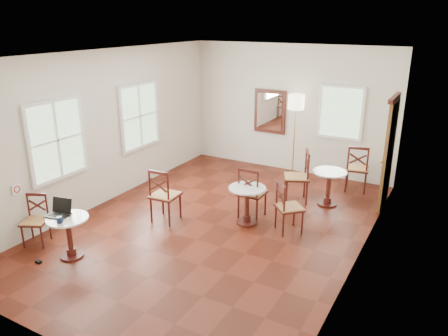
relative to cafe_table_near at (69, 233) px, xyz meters
name	(u,v)px	position (x,y,z in m)	size (l,w,h in m)	color
ground	(216,225)	(1.42, 2.05, -0.41)	(7.00, 7.00, 0.00)	#50190D
room_shell	(220,119)	(1.36, 2.33, 1.47)	(5.02, 7.02, 3.01)	silver
cafe_table_near	(69,233)	(0.00, 0.00, 0.00)	(0.63, 0.63, 0.67)	#411510
cafe_table_mid	(247,201)	(1.87, 2.39, 0.02)	(0.66, 0.66, 0.70)	#411510
cafe_table_back	(329,184)	(2.91, 3.93, 0.03)	(0.67, 0.67, 0.71)	#411510
chair_near_a	(164,195)	(0.52, 1.75, 0.09)	(0.50, 0.50, 1.02)	#411510
chair_near_b	(35,220)	(-0.83, 0.04, 0.00)	(0.51, 0.51, 0.83)	#411510
chair_mid_a	(252,193)	(1.83, 2.66, 0.08)	(0.46, 0.46, 1.00)	#411510
chair_mid_b	(288,207)	(2.63, 2.46, 0.05)	(0.60, 0.60, 0.93)	#411510
chair_back_a	(357,168)	(3.22, 4.95, 0.10)	(0.55, 0.55, 1.03)	#411510
chair_back_b	(298,177)	(2.31, 3.81, 0.11)	(0.65, 0.65, 1.06)	#411510
floor_lamp	(296,108)	(1.69, 5.20, 1.21)	(0.37, 0.37, 1.92)	#BF8C3F
laptop	(60,211)	(-0.19, 0.03, 0.32)	(0.39, 0.35, 0.24)	black
mouse	(68,215)	(-0.03, 0.05, 0.27)	(0.09, 0.06, 0.04)	black
navy_mug	(59,220)	(0.04, -0.17, 0.30)	(0.12, 0.08, 0.10)	#111939
water_glass	(79,214)	(0.16, 0.10, 0.31)	(0.07, 0.07, 0.11)	white
power_adapter	(38,262)	(-0.30, -0.39, -0.40)	(0.10, 0.06, 0.04)	black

